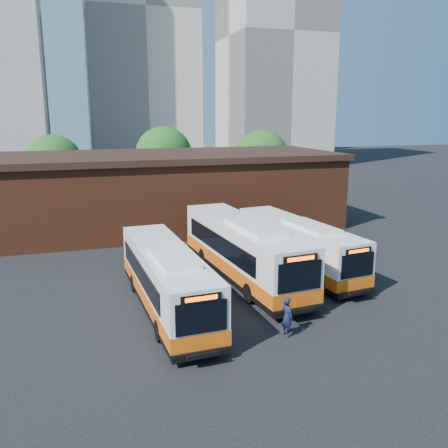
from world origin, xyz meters
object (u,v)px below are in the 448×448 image
object	(u,v)px
bus_mideast	(243,252)
bus_midwest	(167,281)
bus_east	(297,247)
transit_worker	(287,317)

from	to	relation	value
bus_mideast	bus_midwest	bearing A→B (deg)	-152.87
bus_east	transit_worker	distance (m)	9.47
bus_mideast	bus_east	bearing A→B (deg)	3.94
bus_midwest	transit_worker	size ratio (longest dim) A/B	6.76
transit_worker	bus_mideast	bearing A→B (deg)	-19.08
bus_midwest	bus_east	xyz separation A→B (m)	(9.05, 3.82, -0.02)
bus_mideast	bus_east	xyz separation A→B (m)	(3.83, 0.58, -0.18)
bus_midwest	bus_east	size ratio (longest dim) A/B	1.01
bus_east	transit_worker	xyz separation A→B (m)	(-4.53, -8.29, -0.57)
bus_midwest	bus_mideast	distance (m)	6.14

